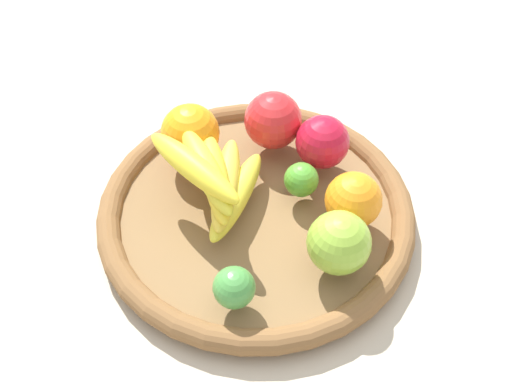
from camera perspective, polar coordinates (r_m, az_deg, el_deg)
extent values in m
plane|color=#BEB197|center=(0.81, 0.00, -2.69)|extent=(2.40, 2.40, 0.00)
cylinder|color=brown|center=(0.80, 0.00, -2.19)|extent=(0.38, 0.38, 0.02)
torus|color=brown|center=(0.80, 0.00, -1.69)|extent=(0.41, 0.41, 0.03)
sphere|color=#4C9C2E|center=(0.78, 4.20, 1.14)|extent=(0.06, 0.06, 0.04)
sphere|color=#468F3F|center=(0.68, -2.03, -8.79)|extent=(0.05, 0.05, 0.05)
ellipsoid|color=yellow|center=(0.78, -1.83, -0.08)|extent=(0.10, 0.15, 0.03)
ellipsoid|color=yellow|center=(0.77, -2.80, 0.78)|extent=(0.06, 0.16, 0.03)
ellipsoid|color=yellow|center=(0.76, -3.77, 1.48)|extent=(0.04, 0.16, 0.03)
ellipsoid|color=yellow|center=(0.75, -4.60, 2.05)|extent=(0.08, 0.16, 0.03)
ellipsoid|color=yellow|center=(0.73, -5.80, 2.29)|extent=(0.12, 0.14, 0.03)
sphere|color=red|center=(0.82, 6.14, 4.61)|extent=(0.10, 0.10, 0.07)
sphere|color=red|center=(0.84, 1.58, 6.63)|extent=(0.08, 0.08, 0.08)
sphere|color=#8AB736|center=(0.70, 7.65, -4.65)|extent=(0.10, 0.10, 0.07)
sphere|color=orange|center=(0.75, 8.97, -0.75)|extent=(0.10, 0.10, 0.07)
sphere|color=orange|center=(0.82, -6.08, 5.43)|extent=(0.09, 0.09, 0.08)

